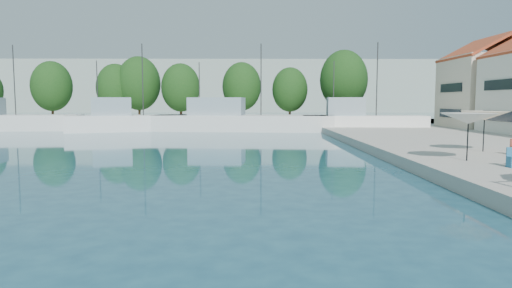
{
  "coord_description": "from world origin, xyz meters",
  "views": [
    {
      "loc": [
        -1.54,
        2.45,
        3.37
      ],
      "look_at": [
        -1.31,
        26.0,
        1.16
      ],
      "focal_mm": 32.0,
      "sensor_mm": 36.0,
      "label": 1
    }
  ],
  "objects_px": {
    "trawler_04": "(360,122)",
    "umbrella_cream": "(485,116)",
    "trawler_03": "(239,122)",
    "umbrella_white": "(468,119)",
    "trawler_02": "(128,122)"
  },
  "relations": [
    {
      "from": "trawler_04",
      "to": "umbrella_cream",
      "type": "relative_size",
      "value": 5.19
    },
    {
      "from": "trawler_04",
      "to": "umbrella_cream",
      "type": "bearing_deg",
      "value": -83.6
    },
    {
      "from": "trawler_03",
      "to": "umbrella_white",
      "type": "relative_size",
      "value": 7.94
    },
    {
      "from": "trawler_02",
      "to": "trawler_03",
      "type": "xyz_separation_m",
      "value": [
        12.5,
        0.65,
        -0.0
      ]
    },
    {
      "from": "trawler_02",
      "to": "umbrella_white",
      "type": "xyz_separation_m",
      "value": [
        24.03,
        -30.37,
        1.5
      ]
    },
    {
      "from": "trawler_04",
      "to": "umbrella_white",
      "type": "distance_m",
      "value": 29.53
    },
    {
      "from": "umbrella_cream",
      "to": "trawler_04",
      "type": "bearing_deg",
      "value": 91.58
    },
    {
      "from": "trawler_02",
      "to": "trawler_03",
      "type": "bearing_deg",
      "value": -15.03
    },
    {
      "from": "trawler_03",
      "to": "umbrella_cream",
      "type": "height_order",
      "value": "trawler_03"
    },
    {
      "from": "trawler_04",
      "to": "trawler_02",
      "type": "bearing_deg",
      "value": -177.26
    },
    {
      "from": "trawler_03",
      "to": "umbrella_cream",
      "type": "bearing_deg",
      "value": -56.29
    },
    {
      "from": "umbrella_white",
      "to": "umbrella_cream",
      "type": "height_order",
      "value": "umbrella_cream"
    },
    {
      "from": "trawler_03",
      "to": "umbrella_white",
      "type": "height_order",
      "value": "trawler_03"
    },
    {
      "from": "umbrella_cream",
      "to": "trawler_02",
      "type": "bearing_deg",
      "value": 135.3
    },
    {
      "from": "umbrella_white",
      "to": "trawler_03",
      "type": "bearing_deg",
      "value": 110.4
    }
  ]
}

